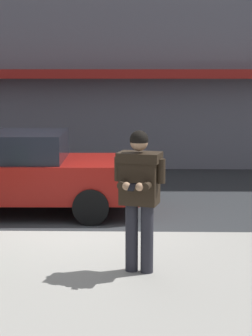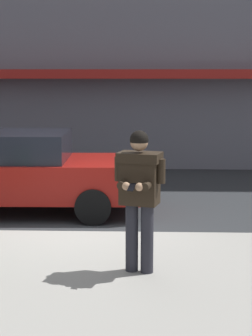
# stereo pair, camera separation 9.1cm
# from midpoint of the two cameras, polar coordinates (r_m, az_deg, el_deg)

# --- Properties ---
(ground_plane) EXTENTS (80.00, 80.00, 0.00)m
(ground_plane) POSITION_cam_midpoint_polar(r_m,az_deg,el_deg) (9.27, -5.79, -6.90)
(ground_plane) COLOR #2B2D30
(sidewalk) EXTENTS (32.00, 5.30, 0.14)m
(sidewalk) POSITION_cam_midpoint_polar(r_m,az_deg,el_deg) (6.50, 0.09, -13.59)
(sidewalk) COLOR #99968E
(sidewalk) RESTS_ON ground
(curb_paint_line) EXTENTS (28.00, 0.12, 0.01)m
(curb_paint_line) POSITION_cam_midpoint_polar(r_m,az_deg,el_deg) (9.25, 0.45, -6.86)
(curb_paint_line) COLOR silver
(curb_paint_line) RESTS_ON ground
(parked_sedan_mid) EXTENTS (4.54, 2.00, 1.54)m
(parked_sedan_mid) POSITION_cam_midpoint_polar(r_m,az_deg,el_deg) (10.79, -11.20, -0.37)
(parked_sedan_mid) COLOR maroon
(parked_sedan_mid) RESTS_ON ground
(man_texting_on_phone) EXTENTS (0.63, 0.64, 1.81)m
(man_texting_on_phone) POSITION_cam_midpoint_polar(r_m,az_deg,el_deg) (6.95, 0.98, -1.84)
(man_texting_on_phone) COLOR #23232B
(man_texting_on_phone) RESTS_ON sidewalk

